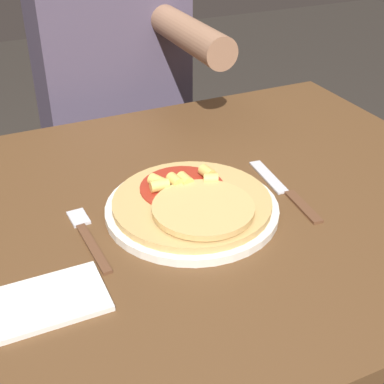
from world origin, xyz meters
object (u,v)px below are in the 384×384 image
at_px(person_diner, 114,96).
at_px(fork, 87,235).
at_px(knife, 285,191).
at_px(plate, 192,209).
at_px(pizza, 193,201).
at_px(dining_table, 205,260).

bearing_deg(person_diner, fork, -110.99).
relative_size(fork, knife, 0.79).
relative_size(plate, fork, 1.62).
bearing_deg(pizza, fork, 175.81).
distance_m(pizza, fork, 0.18).
relative_size(dining_table, pizza, 3.90).
distance_m(plate, knife, 0.18).
height_order(dining_table, person_diner, person_diner).
relative_size(pizza, person_diner, 0.21).
bearing_deg(dining_table, plate, -145.85).
xyz_separation_m(pizza, person_diner, (0.07, 0.65, -0.06)).
bearing_deg(fork, plate, -2.71).
relative_size(knife, person_diner, 0.18).
bearing_deg(knife, fork, 177.13).
xyz_separation_m(dining_table, plate, (-0.04, -0.03, 0.14)).
distance_m(dining_table, person_diner, 0.63).
distance_m(dining_table, pizza, 0.16).
bearing_deg(pizza, dining_table, 38.49).
relative_size(plate, knife, 1.29).
height_order(pizza, person_diner, person_diner).
xyz_separation_m(fork, knife, (0.35, -0.02, 0.00)).
distance_m(plate, person_diner, 0.65).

